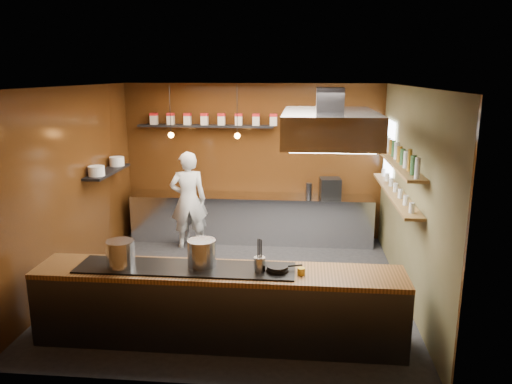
# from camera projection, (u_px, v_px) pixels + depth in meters

# --- Properties ---
(floor) EXTENTS (5.00, 5.00, 0.00)m
(floor) POSITION_uv_depth(u_px,v_px,m) (237.00, 286.00, 7.65)
(floor) COLOR black
(floor) RESTS_ON ground
(back_wall) EXTENTS (5.00, 0.00, 5.00)m
(back_wall) POSITION_uv_depth(u_px,v_px,m) (253.00, 162.00, 9.72)
(back_wall) COLOR #341C09
(back_wall) RESTS_ON ground
(left_wall) EXTENTS (0.00, 5.00, 5.00)m
(left_wall) POSITION_uv_depth(u_px,v_px,m) (72.00, 187.00, 7.53)
(left_wall) COLOR #341C09
(left_wall) RESTS_ON ground
(right_wall) EXTENTS (0.00, 5.00, 5.00)m
(right_wall) POSITION_uv_depth(u_px,v_px,m) (411.00, 195.00, 7.07)
(right_wall) COLOR brown
(right_wall) RESTS_ON ground
(ceiling) EXTENTS (5.00, 5.00, 0.00)m
(ceiling) POSITION_uv_depth(u_px,v_px,m) (235.00, 87.00, 6.95)
(ceiling) COLOR silver
(ceiling) RESTS_ON back_wall
(window_pane) EXTENTS (0.00, 1.00, 1.00)m
(window_pane) POSITION_uv_depth(u_px,v_px,m) (389.00, 149.00, 8.63)
(window_pane) COLOR white
(window_pane) RESTS_ON right_wall
(prep_counter) EXTENTS (4.60, 0.65, 0.90)m
(prep_counter) POSITION_uv_depth(u_px,v_px,m) (251.00, 218.00, 9.65)
(prep_counter) COLOR silver
(prep_counter) RESTS_ON floor
(pass_counter) EXTENTS (4.40, 0.72, 0.94)m
(pass_counter) POSITION_uv_depth(u_px,v_px,m) (219.00, 305.00, 5.99)
(pass_counter) COLOR #38383D
(pass_counter) RESTS_ON floor
(tin_shelf) EXTENTS (2.60, 0.26, 0.04)m
(tin_shelf) POSITION_uv_depth(u_px,v_px,m) (205.00, 126.00, 9.51)
(tin_shelf) COLOR black
(tin_shelf) RESTS_ON back_wall
(plate_shelf) EXTENTS (0.30, 1.40, 0.04)m
(plate_shelf) POSITION_uv_depth(u_px,v_px,m) (108.00, 172.00, 8.47)
(plate_shelf) COLOR black
(plate_shelf) RESTS_ON left_wall
(bottle_shelf_upper) EXTENTS (0.26, 2.80, 0.04)m
(bottle_shelf_upper) POSITION_uv_depth(u_px,v_px,m) (397.00, 162.00, 7.28)
(bottle_shelf_upper) COLOR brown
(bottle_shelf_upper) RESTS_ON right_wall
(bottle_shelf_lower) EXTENTS (0.26, 2.80, 0.04)m
(bottle_shelf_lower) POSITION_uv_depth(u_px,v_px,m) (395.00, 193.00, 7.39)
(bottle_shelf_lower) COLOR brown
(bottle_shelf_lower) RESTS_ON right_wall
(extractor_hood) EXTENTS (1.20, 2.00, 0.72)m
(extractor_hood) POSITION_uv_depth(u_px,v_px,m) (329.00, 126.00, 6.56)
(extractor_hood) COLOR #38383D
(extractor_hood) RESTS_ON ceiling
(pendant_left) EXTENTS (0.10, 0.10, 0.95)m
(pendant_left) POSITION_uv_depth(u_px,v_px,m) (171.00, 132.00, 8.93)
(pendant_left) COLOR black
(pendant_left) RESTS_ON ceiling
(pendant_right) EXTENTS (0.10, 0.10, 0.95)m
(pendant_right) POSITION_uv_depth(u_px,v_px,m) (237.00, 133.00, 8.82)
(pendant_right) COLOR black
(pendant_right) RESTS_ON ceiling
(storage_tins) EXTENTS (2.43, 0.13, 0.22)m
(storage_tins) POSITION_uv_depth(u_px,v_px,m) (213.00, 119.00, 9.46)
(storage_tins) COLOR beige
(storage_tins) RESTS_ON tin_shelf
(plate_stacks) EXTENTS (0.26, 1.16, 0.16)m
(plate_stacks) POSITION_uv_depth(u_px,v_px,m) (107.00, 166.00, 8.45)
(plate_stacks) COLOR white
(plate_stacks) RESTS_ON plate_shelf
(bottles) EXTENTS (0.06, 2.66, 0.24)m
(bottles) POSITION_uv_depth(u_px,v_px,m) (398.00, 152.00, 7.25)
(bottles) COLOR silver
(bottles) RESTS_ON bottle_shelf_upper
(wine_glasses) EXTENTS (0.07, 2.37, 0.13)m
(wine_glasses) POSITION_uv_depth(u_px,v_px,m) (395.00, 188.00, 7.37)
(wine_glasses) COLOR silver
(wine_glasses) RESTS_ON bottle_shelf_lower
(stockpot_large) EXTENTS (0.41, 0.41, 0.32)m
(stockpot_large) POSITION_uv_depth(u_px,v_px,m) (121.00, 254.00, 5.89)
(stockpot_large) COLOR silver
(stockpot_large) RESTS_ON pass_counter
(stockpot_small) EXTENTS (0.36, 0.36, 0.32)m
(stockpot_small) POSITION_uv_depth(u_px,v_px,m) (202.00, 253.00, 5.93)
(stockpot_small) COLOR #B3B6BA
(stockpot_small) RESTS_ON pass_counter
(utensil_crock) EXTENTS (0.16, 0.16, 0.17)m
(utensil_crock) POSITION_uv_depth(u_px,v_px,m) (260.00, 264.00, 5.78)
(utensil_crock) COLOR silver
(utensil_crock) RESTS_ON pass_counter
(frying_pan) EXTENTS (0.42, 0.26, 0.07)m
(frying_pan) POSITION_uv_depth(u_px,v_px,m) (278.00, 268.00, 5.79)
(frying_pan) COLOR black
(frying_pan) RESTS_ON pass_counter
(butter_jar) EXTENTS (0.11, 0.11, 0.08)m
(butter_jar) POSITION_uv_depth(u_px,v_px,m) (301.00, 271.00, 5.74)
(butter_jar) COLOR gold
(butter_jar) RESTS_ON pass_counter
(espresso_machine) EXTENTS (0.40, 0.38, 0.37)m
(espresso_machine) POSITION_uv_depth(u_px,v_px,m) (330.00, 188.00, 9.34)
(espresso_machine) COLOR black
(espresso_machine) RESTS_ON prep_counter
(chef) EXTENTS (0.75, 0.60, 1.81)m
(chef) POSITION_uv_depth(u_px,v_px,m) (188.00, 200.00, 9.18)
(chef) COLOR white
(chef) RESTS_ON floor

